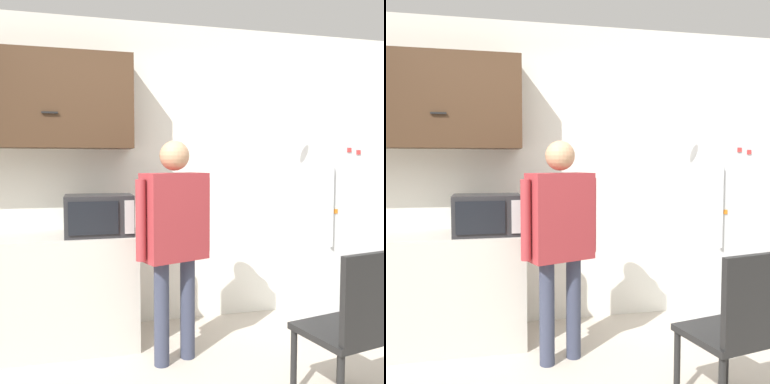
# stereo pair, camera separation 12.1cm
# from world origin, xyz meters

# --- Properties ---
(back_wall) EXTENTS (6.00, 0.06, 2.70)m
(back_wall) POSITION_xyz_m (0.00, 1.79, 1.35)
(back_wall) COLOR silver
(back_wall) RESTS_ON ground_plane
(counter) EXTENTS (1.99, 0.64, 0.89)m
(counter) POSITION_xyz_m (-1.21, 1.44, 0.45)
(counter) COLOR #BCB7AD
(counter) RESTS_ON ground_plane
(upper_cabinets) EXTENTS (1.99, 0.37, 0.76)m
(upper_cabinets) POSITION_xyz_m (-1.21, 1.58, 1.96)
(upper_cabinets) COLOR #3D2819
(microwave) EXTENTS (0.52, 0.37, 0.32)m
(microwave) POSITION_xyz_m (-0.50, 1.34, 1.05)
(microwave) COLOR #232326
(microwave) RESTS_ON counter
(person) EXTENTS (0.58, 0.36, 1.62)m
(person) POSITION_xyz_m (0.02, 0.93, 0.99)
(person) COLOR #33384C
(person) RESTS_ON ground_plane
(refrigerator) EXTENTS (0.70, 0.71, 1.89)m
(refrigerator) POSITION_xyz_m (1.57, 1.41, 0.94)
(refrigerator) COLOR silver
(refrigerator) RESTS_ON ground_plane
(chair) EXTENTS (0.53, 0.53, 0.97)m
(chair) POSITION_xyz_m (0.88, 0.04, 0.53)
(chair) COLOR black
(chair) RESTS_ON ground_plane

